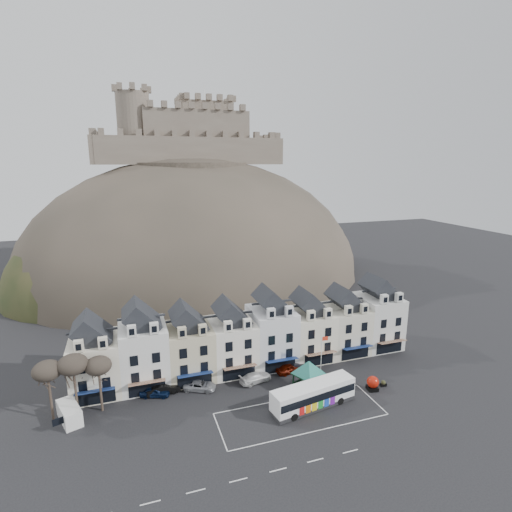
% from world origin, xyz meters
% --- Properties ---
extents(ground, '(300.00, 300.00, 0.00)m').
position_xyz_m(ground, '(0.00, 0.00, 0.00)').
color(ground, black).
rests_on(ground, ground).
extents(coach_bay_markings, '(22.00, 7.50, 0.01)m').
position_xyz_m(coach_bay_markings, '(2.00, 1.25, 0.00)').
color(coach_bay_markings, silver).
rests_on(coach_bay_markings, ground).
extents(townhouse_terrace, '(54.40, 9.35, 11.80)m').
position_xyz_m(townhouse_terrace, '(0.15, 15.97, 5.30)').
color(townhouse_terrace, white).
rests_on(townhouse_terrace, ground).
extents(castle_hill, '(100.00, 76.00, 68.00)m').
position_xyz_m(castle_hill, '(1.25, 68.95, 0.11)').
color(castle_hill, '#39342C').
rests_on(castle_hill, ground).
extents(castle, '(50.20, 22.20, 22.00)m').
position_xyz_m(castle, '(0.51, 75.93, 40.19)').
color(castle, '#67594F').
rests_on(castle, ground).
extents(tree_left_far, '(3.61, 3.61, 8.24)m').
position_xyz_m(tree_left_far, '(-29.00, 10.50, 6.90)').
color(tree_left_far, '#322820').
rests_on(tree_left_far, ground).
extents(tree_left_mid, '(3.78, 3.78, 8.64)m').
position_xyz_m(tree_left_mid, '(-26.00, 10.50, 7.24)').
color(tree_left_mid, '#322820').
rests_on(tree_left_mid, ground).
extents(tree_left_near, '(3.43, 3.43, 7.84)m').
position_xyz_m(tree_left_near, '(-23.00, 10.50, 6.55)').
color(tree_left_near, '#322820').
rests_on(tree_left_near, ground).
extents(bus, '(12.54, 4.81, 3.46)m').
position_xyz_m(bus, '(4.26, 2.19, 1.91)').
color(bus, '#262628').
rests_on(bus, ground).
extents(bus_shelter, '(6.83, 6.83, 4.75)m').
position_xyz_m(bus_shelter, '(5.37, 6.04, 3.69)').
color(bus_shelter, black).
rests_on(bus_shelter, ground).
extents(red_buoy, '(1.74, 1.74, 2.16)m').
position_xyz_m(red_buoy, '(14.42, 3.19, 1.10)').
color(red_buoy, black).
rests_on(red_buoy, ground).
extents(flagpole, '(1.03, 0.16, 7.15)m').
position_xyz_m(flagpole, '(8.76, 8.46, 4.08)').
color(flagpole, silver).
rests_on(flagpole, ground).
extents(white_van, '(3.62, 5.26, 2.21)m').
position_xyz_m(white_van, '(-26.88, 9.50, 1.11)').
color(white_van, white).
rests_on(white_van, ground).
extents(planter_west, '(1.17, 0.77, 1.07)m').
position_xyz_m(planter_west, '(12.00, 5.68, 0.52)').
color(planter_west, black).
rests_on(planter_west, ground).
extents(planter_east, '(0.97, 0.67, 0.95)m').
position_xyz_m(planter_east, '(16.54, 3.50, 0.46)').
color(planter_east, black).
rests_on(planter_east, ground).
extents(car_navy, '(4.54, 2.93, 1.44)m').
position_xyz_m(car_navy, '(-16.00, 11.66, 0.72)').
color(car_navy, '#0B1837').
rests_on(car_navy, ground).
extents(car_black, '(4.87, 1.89, 1.58)m').
position_xyz_m(car_black, '(-14.80, 12.00, 0.79)').
color(car_black, black).
rests_on(car_black, ground).
extents(car_silver, '(5.14, 3.86, 1.32)m').
position_xyz_m(car_silver, '(-9.60, 11.26, 0.66)').
color(car_silver, '#9B9CA2').
rests_on(car_silver, ground).
extents(car_white, '(5.45, 3.26, 1.48)m').
position_xyz_m(car_white, '(-1.15, 10.73, 0.74)').
color(car_white, white).
rests_on(car_white, ground).
extents(car_maroon, '(4.57, 2.40, 1.48)m').
position_xyz_m(car_maroon, '(4.80, 11.60, 0.74)').
color(car_maroon, '#4F0F04').
rests_on(car_maroon, ground).
extents(car_charcoal, '(4.12, 1.84, 1.31)m').
position_xyz_m(car_charcoal, '(6.00, 12.00, 0.66)').
color(car_charcoal, black).
rests_on(car_charcoal, ground).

